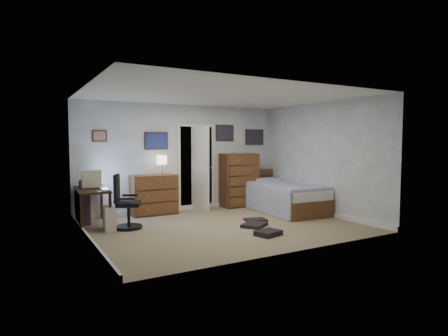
# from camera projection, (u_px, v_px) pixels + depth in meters

# --- Properties ---
(floor) EXTENTS (5.00, 4.00, 0.02)m
(floor) POSITION_uv_depth(u_px,v_px,m) (224.00, 226.00, 7.24)
(floor) COLOR gray
(floor) RESTS_ON ground
(computer_desk) EXTENTS (0.66, 1.29, 0.72)m
(computer_desk) POSITION_uv_depth(u_px,v_px,m) (87.00, 197.00, 7.22)
(computer_desk) COLOR black
(computer_desk) RESTS_ON floor
(crt_monitor) EXTENTS (0.39, 0.37, 0.35)m
(crt_monitor) POSITION_uv_depth(u_px,v_px,m) (91.00, 179.00, 7.37)
(crt_monitor) COLOR beige
(crt_monitor) RESTS_ON computer_desk
(keyboard) EXTENTS (0.17, 0.39, 0.02)m
(keyboard) POSITION_uv_depth(u_px,v_px,m) (105.00, 189.00, 7.03)
(keyboard) COLOR beige
(keyboard) RESTS_ON computer_desk
(pc_tower) EXTENTS (0.22, 0.42, 0.43)m
(pc_tower) POSITION_uv_depth(u_px,v_px,m) (109.00, 218.00, 6.90)
(pc_tower) COLOR beige
(pc_tower) RESTS_ON floor
(office_chair) EXTENTS (0.65, 0.65, 1.02)m
(office_chair) POSITION_uv_depth(u_px,v_px,m) (125.00, 208.00, 6.98)
(office_chair) COLOR black
(office_chair) RESTS_ON floor
(media_stack) EXTENTS (0.18, 0.18, 0.88)m
(media_stack) POSITION_uv_depth(u_px,v_px,m) (85.00, 203.00, 7.28)
(media_stack) COLOR maroon
(media_stack) RESTS_ON floor
(low_dresser) EXTENTS (1.00, 0.51, 0.89)m
(low_dresser) POSITION_uv_depth(u_px,v_px,m) (154.00, 195.00, 8.36)
(low_dresser) COLOR brown
(low_dresser) RESTS_ON floor
(table_lamp) EXTENTS (0.22, 0.22, 0.43)m
(table_lamp) POSITION_uv_depth(u_px,v_px,m) (162.00, 161.00, 8.40)
(table_lamp) COLOR gold
(table_lamp) RESTS_ON low_dresser
(doorway) EXTENTS (0.96, 1.12, 2.05)m
(doorway) POSITION_uv_depth(u_px,v_px,m) (191.00, 167.00, 9.31)
(doorway) COLOR black
(doorway) RESTS_ON floor
(tall_dresser) EXTENTS (0.94, 0.59, 1.34)m
(tall_dresser) POSITION_uv_depth(u_px,v_px,m) (239.00, 180.00, 9.41)
(tall_dresser) COLOR brown
(tall_dresser) RESTS_ON floor
(headboard_bookcase) EXTENTS (1.00, 0.28, 0.89)m
(headboard_bookcase) POSITION_uv_depth(u_px,v_px,m) (257.00, 186.00, 9.84)
(headboard_bookcase) COLOR brown
(headboard_bookcase) RESTS_ON floor
(bed) EXTENTS (1.28, 2.23, 0.71)m
(bed) POSITION_uv_depth(u_px,v_px,m) (284.00, 197.00, 8.74)
(bed) COLOR brown
(bed) RESTS_ON floor
(wall_posters) EXTENTS (4.38, 0.04, 0.60)m
(wall_posters) POSITION_uv_depth(u_px,v_px,m) (204.00, 137.00, 9.11)
(wall_posters) COLOR #331E11
(wall_posters) RESTS_ON floor
(floor_clutter) EXTENTS (0.97, 1.51, 0.09)m
(floor_clutter) POSITION_uv_depth(u_px,v_px,m) (260.00, 227.00, 7.00)
(floor_clutter) COLOR black
(floor_clutter) RESTS_ON floor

